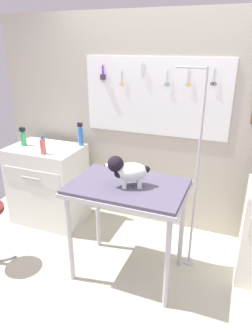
{
  "coord_description": "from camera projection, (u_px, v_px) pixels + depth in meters",
  "views": [
    {
      "loc": [
        0.76,
        -1.81,
        1.99
      ],
      "look_at": [
        -0.11,
        0.38,
        1.02
      ],
      "focal_mm": 32.52,
      "sensor_mm": 36.0,
      "label": 1
    }
  ],
  "objects": [
    {
      "name": "ground",
      "position": [
        121.0,
        298.0,
        2.59
      ],
      "size": [
        4.4,
        4.0,
        0.04
      ],
      "primitive_type": "cube",
      "color": "#BBB7A0"
    },
    {
      "name": "rear_wall_panel",
      "position": [
        167.0,
        127.0,
        3.23
      ],
      "size": [
        4.0,
        0.11,
        2.3
      ],
      "color": "#B4AD9E",
      "rests_on": "ground"
    },
    {
      "name": "grooming_table",
      "position": [
        128.0,
        195.0,
        2.55
      ],
      "size": [
        0.98,
        0.65,
        0.91
      ],
      "color": "#B7B7BC",
      "rests_on": "ground"
    },
    {
      "name": "grooming_arm",
      "position": [
        195.0,
        183.0,
        2.66
      ],
      "size": [
        0.29,
        0.11,
        1.83
      ],
      "color": "#B7B7BC",
      "rests_on": "ground"
    },
    {
      "name": "dog",
      "position": [
        127.0,
        170.0,
        2.43
      ],
      "size": [
        0.35,
        0.26,
        0.26
      ],
      "color": "white",
      "rests_on": "grooming_table"
    },
    {
      "name": "counter_left",
      "position": [
        48.0,
        184.0,
        3.56
      ],
      "size": [
        0.8,
        0.58,
        0.91
      ],
      "color": "silver",
      "rests_on": "ground"
    },
    {
      "name": "pump_bottle_white",
      "position": [
        81.0,
        135.0,
        3.41
      ],
      "size": [
        0.06,
        0.06,
        0.26
      ],
      "color": "blue",
      "rests_on": "counter_left"
    },
    {
      "name": "detangler_spray",
      "position": [
        43.0,
        146.0,
        3.15
      ],
      "size": [
        0.06,
        0.06,
        0.21
      ],
      "color": "#CD615C",
      "rests_on": "counter_left"
    },
    {
      "name": "spray_bottle_short",
      "position": [
        23.0,
        138.0,
        3.42
      ],
      "size": [
        0.06,
        0.06,
        0.21
      ],
      "color": "#38A562",
      "rests_on": "counter_left"
    }
  ]
}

